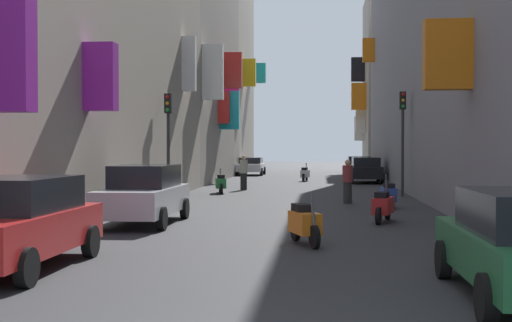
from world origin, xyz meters
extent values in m
plane|color=#2D2D30|center=(0.00, 30.00, 0.00)|extent=(140.00, 140.00, 0.00)
cube|color=purple|center=(-4.59, 13.30, 3.92)|extent=(0.82, 0.54, 1.77)
cube|color=white|center=(-4.70, 26.29, 5.82)|extent=(0.61, 0.38, 2.45)
cube|color=purple|center=(-4.43, 7.18, 4.14)|extent=(1.14, 0.51, 2.92)
cube|color=gray|center=(-8.00, 39.42, 9.06)|extent=(6.00, 17.04, 18.12)
cube|color=purple|center=(-4.53, 40.01, 5.45)|extent=(0.94, 0.55, 1.56)
cube|color=white|center=(-4.45, 31.69, 6.02)|extent=(1.09, 0.42, 2.91)
cube|color=#19B2BF|center=(-4.40, 38.02, 4.36)|extent=(1.20, 0.46, 2.35)
cube|color=red|center=(-4.37, 38.99, 6.91)|extent=(1.26, 0.39, 2.25)
cube|color=red|center=(-4.66, 37.36, 4.51)|extent=(0.68, 0.40, 1.95)
cube|color=#9E9384|center=(-8.00, 53.97, 8.40)|extent=(6.00, 12.06, 16.81)
cube|color=yellow|center=(-4.48, 50.74, 8.02)|extent=(1.05, 0.61, 2.18)
cube|color=#19B2BF|center=(-4.32, 56.82, 8.64)|extent=(1.36, 0.51, 1.74)
cube|color=orange|center=(4.57, 45.60, 8.98)|extent=(0.86, 0.48, 1.67)
cube|color=orange|center=(4.40, 13.64, 4.43)|extent=(1.19, 0.52, 1.78)
cube|color=#9E9384|center=(8.00, 55.92, 7.42)|extent=(6.00, 8.16, 14.83)
cube|color=black|center=(4.41, 56.72, 8.86)|extent=(1.17, 0.49, 2.09)
cube|color=white|center=(4.60, 55.89, 4.33)|extent=(0.81, 0.58, 1.98)
cube|color=orange|center=(4.38, 54.80, 6.39)|extent=(1.23, 0.55, 2.25)
cube|color=white|center=(4.60, 58.20, 3.77)|extent=(0.80, 0.63, 2.17)
cube|color=#B21E1E|center=(-4.00, 6.65, 0.64)|extent=(1.76, 4.35, 0.67)
cube|color=black|center=(-4.00, 6.86, 1.26)|extent=(1.55, 2.44, 0.58)
cylinder|color=black|center=(-3.12, 5.21, 0.30)|extent=(0.18, 0.60, 0.60)
cylinder|color=black|center=(-3.12, 8.08, 0.30)|extent=(0.18, 0.60, 0.60)
cylinder|color=black|center=(-4.88, 8.08, 0.30)|extent=(0.18, 0.60, 0.60)
cube|color=black|center=(3.81, 36.81, 0.64)|extent=(1.74, 4.46, 0.67)
cube|color=black|center=(3.81, 36.58, 1.24)|extent=(1.53, 2.50, 0.53)
cylinder|color=black|center=(2.94, 38.28, 0.30)|extent=(0.18, 0.60, 0.60)
cylinder|color=black|center=(4.68, 38.28, 0.30)|extent=(0.18, 0.60, 0.60)
cylinder|color=black|center=(2.94, 35.33, 0.30)|extent=(0.18, 0.60, 0.60)
cylinder|color=black|center=(4.68, 35.33, 0.30)|extent=(0.18, 0.60, 0.60)
cube|color=white|center=(-4.05, 47.68, 0.58)|extent=(1.85, 4.05, 0.56)
cube|color=black|center=(-4.05, 47.88, 1.09)|extent=(1.63, 2.27, 0.46)
cylinder|color=black|center=(-3.13, 46.35, 0.30)|extent=(0.18, 0.60, 0.60)
cylinder|color=black|center=(-4.98, 46.35, 0.30)|extent=(0.18, 0.60, 0.60)
cylinder|color=black|center=(-3.13, 49.02, 0.30)|extent=(0.18, 0.60, 0.60)
cylinder|color=black|center=(-4.98, 49.02, 0.30)|extent=(0.18, 0.60, 0.60)
cube|color=gold|center=(3.94, 46.23, 0.60)|extent=(1.74, 4.14, 0.60)
cube|color=black|center=(3.94, 46.02, 1.17)|extent=(1.53, 2.32, 0.54)
cylinder|color=black|center=(3.07, 47.59, 0.30)|extent=(0.18, 0.60, 0.60)
cylinder|color=black|center=(4.81, 47.59, 0.30)|extent=(0.18, 0.60, 0.60)
cylinder|color=black|center=(3.07, 44.86, 0.30)|extent=(0.18, 0.60, 0.60)
cylinder|color=black|center=(4.81, 44.86, 0.30)|extent=(0.18, 0.60, 0.60)
cylinder|color=black|center=(3.09, 6.55, 0.30)|extent=(0.18, 0.60, 0.60)
cylinder|color=black|center=(3.09, 3.68, 0.30)|extent=(0.18, 0.60, 0.60)
cube|color=#B7B7BC|center=(-3.58, 13.80, 0.64)|extent=(1.67, 4.44, 0.69)
cube|color=black|center=(-3.58, 14.03, 1.28)|extent=(1.47, 2.48, 0.60)
cylinder|color=black|center=(-2.74, 12.34, 0.30)|extent=(0.18, 0.60, 0.60)
cylinder|color=black|center=(-4.41, 12.34, 0.30)|extent=(0.18, 0.60, 0.60)
cylinder|color=black|center=(-2.74, 15.27, 0.30)|extent=(0.18, 0.60, 0.60)
cylinder|color=black|center=(-4.41, 15.27, 0.30)|extent=(0.18, 0.60, 0.60)
cube|color=#2D4CAD|center=(3.48, 19.54, 0.46)|extent=(0.50, 1.10, 0.45)
cube|color=black|center=(3.49, 19.34, 0.77)|extent=(0.35, 0.58, 0.16)
cylinder|color=#4C4C51|center=(3.44, 20.08, 0.79)|extent=(0.08, 0.28, 0.68)
cylinder|color=black|center=(3.44, 20.21, 0.24)|extent=(0.13, 0.49, 0.48)
cylinder|color=black|center=(3.52, 18.87, 0.24)|extent=(0.13, 0.49, 0.48)
cube|color=silver|center=(0.23, 38.44, 0.46)|extent=(0.57, 1.13, 0.45)
cube|color=black|center=(0.21, 38.24, 0.77)|extent=(0.39, 0.60, 0.16)
cylinder|color=#4C4C51|center=(0.30, 38.97, 0.79)|extent=(0.09, 0.28, 0.68)
cylinder|color=black|center=(0.32, 39.11, 0.24)|extent=(0.16, 0.49, 0.48)
cylinder|color=black|center=(0.15, 37.77, 0.24)|extent=(0.16, 0.49, 0.48)
cube|color=#287F3D|center=(-3.31, 26.58, 0.46)|extent=(0.65, 1.19, 0.45)
cube|color=black|center=(-3.27, 26.37, 0.77)|extent=(0.42, 0.61, 0.16)
cylinder|color=#4C4C51|center=(-3.41, 27.13, 0.79)|extent=(0.11, 0.28, 0.68)
cylinder|color=black|center=(-3.44, 27.27, 0.24)|extent=(0.19, 0.49, 0.48)
cylinder|color=black|center=(-3.17, 25.88, 0.24)|extent=(0.19, 0.49, 0.48)
cube|color=orange|center=(0.83, 10.18, 0.46)|extent=(0.76, 1.13, 0.45)
cube|color=black|center=(0.77, 10.37, 0.77)|extent=(0.49, 0.63, 0.16)
cylinder|color=#4C4C51|center=(1.01, 9.69, 0.79)|extent=(0.15, 0.28, 0.68)
cylinder|color=black|center=(1.05, 9.56, 0.24)|extent=(0.25, 0.49, 0.48)
cylinder|color=black|center=(0.62, 10.80, 0.24)|extent=(0.25, 0.49, 0.48)
cube|color=red|center=(2.90, 14.86, 0.46)|extent=(0.73, 1.23, 0.45)
cube|color=black|center=(2.84, 14.65, 0.77)|extent=(0.45, 0.62, 0.16)
cylinder|color=#4C4C51|center=(3.05, 15.42, 0.79)|extent=(0.13, 0.28, 0.68)
cylinder|color=black|center=(3.08, 15.56, 0.24)|extent=(0.22, 0.49, 0.48)
cylinder|color=black|center=(2.71, 14.16, 0.24)|extent=(0.22, 0.49, 0.48)
cylinder|color=#242424|center=(-2.54, 29.07, 0.41)|extent=(0.41, 0.41, 0.82)
cylinder|color=#B2AD9E|center=(-2.54, 29.07, 1.15)|extent=(0.49, 0.49, 0.65)
sphere|color=tan|center=(-2.54, 29.07, 1.58)|extent=(0.22, 0.22, 0.22)
cylinder|color=#2E2E2E|center=(2.17, 21.41, 0.39)|extent=(0.44, 0.44, 0.78)
cylinder|color=maroon|center=(2.17, 21.41, 1.09)|extent=(0.53, 0.53, 0.62)
sphere|color=tan|center=(2.17, 21.41, 1.51)|extent=(0.21, 0.21, 0.21)
cylinder|color=#2D2D2D|center=(-4.63, 21.67, 1.69)|extent=(0.12, 0.12, 3.37)
cube|color=black|center=(-4.63, 21.67, 3.75)|extent=(0.26, 0.26, 0.75)
sphere|color=red|center=(-4.63, 21.53, 4.00)|extent=(0.14, 0.14, 0.14)
sphere|color=orange|center=(-4.63, 21.53, 3.75)|extent=(0.14, 0.14, 0.14)
sphere|color=green|center=(-4.63, 21.53, 3.50)|extent=(0.14, 0.14, 0.14)
cylinder|color=#2D2D2D|center=(4.63, 25.32, 1.84)|extent=(0.12, 0.12, 3.67)
cube|color=black|center=(4.63, 25.32, 4.05)|extent=(0.26, 0.26, 0.75)
sphere|color=red|center=(4.63, 25.18, 4.30)|extent=(0.14, 0.14, 0.14)
sphere|color=orange|center=(4.63, 25.18, 4.05)|extent=(0.14, 0.14, 0.14)
sphere|color=green|center=(4.63, 25.18, 3.80)|extent=(0.14, 0.14, 0.14)
camera|label=1|loc=(1.16, -4.62, 2.05)|focal=49.06mm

